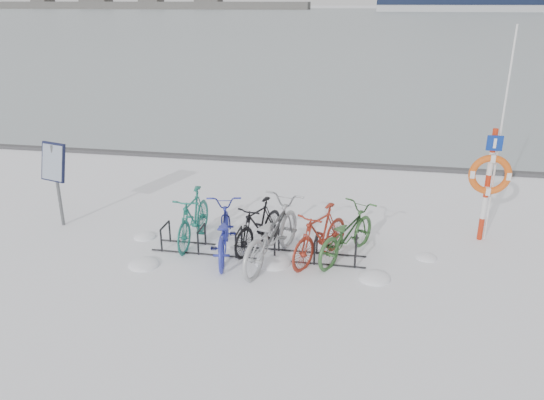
% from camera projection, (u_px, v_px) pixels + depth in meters
% --- Properties ---
extents(ground, '(900.00, 900.00, 0.00)m').
position_uv_depth(ground, '(258.00, 254.00, 9.89)').
color(ground, white).
rests_on(ground, ground).
extents(ice_sheet, '(400.00, 298.00, 0.02)m').
position_uv_depth(ice_sheet, '(369.00, 16.00, 152.39)').
color(ice_sheet, '#9AA6AE').
rests_on(ice_sheet, ground).
extents(quay_edge, '(400.00, 0.25, 0.10)m').
position_uv_depth(quay_edge, '(300.00, 162.00, 15.29)').
color(quay_edge, '#3F3F42').
rests_on(quay_edge, ground).
extents(bike_rack, '(4.00, 0.48, 0.46)m').
position_uv_depth(bike_rack, '(258.00, 245.00, 9.82)').
color(bike_rack, black).
rests_on(bike_rack, ground).
extents(info_board, '(0.63, 0.38, 1.78)m').
position_uv_depth(info_board, '(54.00, 167.00, 10.69)').
color(info_board, '#595B5E').
rests_on(info_board, ground).
extents(lifebuoy_station, '(0.78, 0.22, 4.06)m').
position_uv_depth(lifebuoy_station, '(490.00, 175.00, 9.97)').
color(lifebuoy_station, '#B8270E').
rests_on(lifebuoy_station, ground).
extents(shoreline, '(180.00, 12.00, 9.50)m').
position_uv_depth(shoreline, '(129.00, 3.00, 268.81)').
color(shoreline, '#4C4C4C').
rests_on(shoreline, ground).
extents(bike_0, '(0.52, 1.78, 1.06)m').
position_uv_depth(bike_0, '(193.00, 216.00, 10.25)').
color(bike_0, '#1D6D5E').
rests_on(bike_0, ground).
extents(bike_1, '(1.02, 1.97, 0.99)m').
position_uv_depth(bike_1, '(223.00, 230.00, 9.71)').
color(bike_1, '#2931A1').
rests_on(bike_1, ground).
extents(bike_2, '(1.00, 1.67, 0.97)m').
position_uv_depth(bike_2, '(259.00, 224.00, 10.00)').
color(bike_2, black).
rests_on(bike_2, ground).
extents(bike_3, '(1.29, 2.32, 1.15)m').
position_uv_depth(bike_3, '(271.00, 232.00, 9.44)').
color(bike_3, '#A3A6AA').
rests_on(bike_3, ground).
extents(bike_4, '(1.24, 1.75, 1.04)m').
position_uv_depth(bike_4, '(320.00, 233.00, 9.52)').
color(bike_4, maroon).
rests_on(bike_4, ground).
extents(bike_5, '(1.42, 1.96, 0.98)m').
position_uv_depth(bike_5, '(346.00, 232.00, 9.64)').
color(bike_5, '#315E2D').
rests_on(bike_5, ground).
extents(snow_drifts, '(5.88, 2.11, 0.23)m').
position_uv_depth(snow_drifts, '(265.00, 258.00, 9.75)').
color(snow_drifts, white).
rests_on(snow_drifts, ground).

